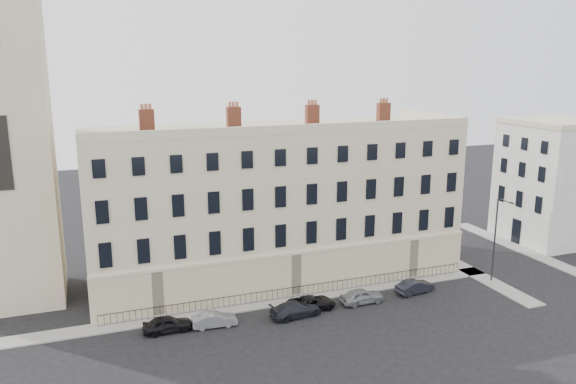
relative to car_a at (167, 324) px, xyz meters
The scene contains 14 objects.
ground 18.49m from the car_a, ahead, with size 160.00×160.00×0.00m, color black.
terrace 16.88m from the car_a, 37.04° to the left, with size 36.22×12.22×17.00m.
adjacent_building 48.43m from the car_a, ahead, with size 10.00×10.00×14.00m, color beige.
pavement_terrace 8.63m from the car_a, 15.70° to the left, with size 48.00×2.00×0.12m, color gray.
pavement_east_return 31.74m from the car_a, ahead, with size 2.00×24.00×0.12m, color gray.
pavement_adjacent 41.94m from the car_a, 10.07° to the left, with size 2.00×20.00×0.12m, color gray.
railings 12.59m from the car_a, 12.53° to the left, with size 35.00×0.04×0.96m.
car_a is the anchor object (origin of this frame).
car_b 3.76m from the car_a, ahead, with size 1.27×3.64×1.20m, color slate.
car_c 10.66m from the car_a, ahead, with size 1.82×4.48×1.30m, color black.
car_d 12.46m from the car_a, ahead, with size 1.96×4.24×1.18m, color black.
car_e 17.16m from the car_a, ahead, with size 1.60×3.98×1.36m, color gray.
car_f 22.88m from the car_a, ahead, with size 1.34×3.84×1.26m, color black.
streetlamp 31.88m from the car_a, ahead, with size 0.58×1.80×8.43m.
Camera 1 is at (-23.57, -39.39, 21.03)m, focal length 35.00 mm.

